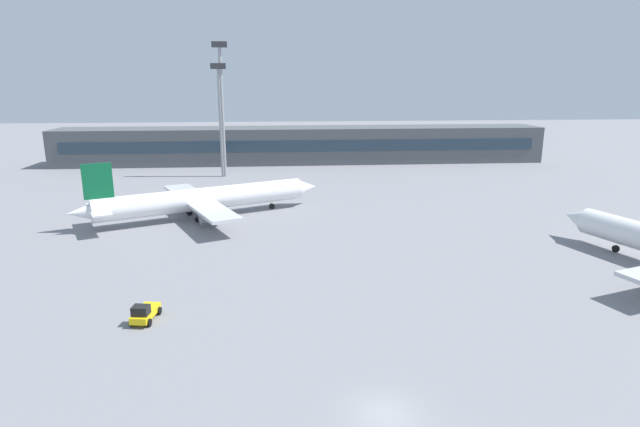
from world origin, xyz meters
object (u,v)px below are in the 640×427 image
object	(u,v)px
floodlight_tower_west	(220,112)
floodlight_tower_east	(222,101)
baggage_tug_yellow	(144,313)
airplane_mid	(206,199)

from	to	relation	value
floodlight_tower_west	floodlight_tower_east	bearing A→B (deg)	8.45
baggage_tug_yellow	floodlight_tower_east	xyz separation A→B (m)	(0.48, 71.22, 15.53)
baggage_tug_yellow	floodlight_tower_west	xyz separation A→B (m)	(0.04, 71.16, 13.28)
baggage_tug_yellow	floodlight_tower_west	bearing A→B (deg)	89.97
baggage_tug_yellow	floodlight_tower_east	size ratio (longest dim) A/B	0.13
airplane_mid	floodlight_tower_east	size ratio (longest dim) A/B	1.28
floodlight_tower_west	airplane_mid	bearing A→B (deg)	-88.66
airplane_mid	baggage_tug_yellow	size ratio (longest dim) A/B	9.69
baggage_tug_yellow	floodlight_tower_west	distance (m)	72.39
airplane_mid	floodlight_tower_east	bearing A→B (deg)	90.62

